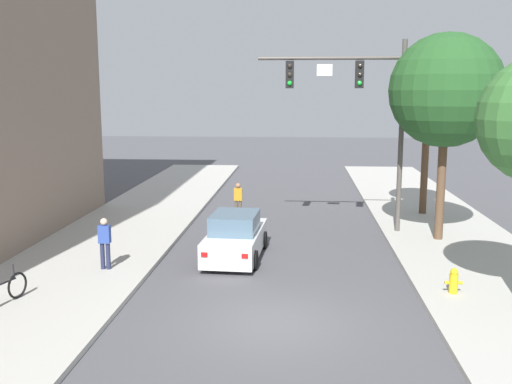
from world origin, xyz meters
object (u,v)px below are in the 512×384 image
(traffic_signal_mast, at_px, (362,101))
(pedestrian_crossing_road, at_px, (238,199))
(bicycle_leaning, at_px, (3,291))
(street_tree_second, at_px, (446,91))
(pedestrian_sidewalk_left_walker, at_px, (105,241))
(car_lead_white, at_px, (235,238))
(street_tree_third, at_px, (428,100))
(fire_hydrant, at_px, (454,281))

(traffic_signal_mast, xyz_separation_m, pedestrian_crossing_road, (-5.11, 2.37, -4.39))
(pedestrian_crossing_road, bearing_deg, traffic_signal_mast, -24.86)
(bicycle_leaning, bearing_deg, street_tree_second, 31.55)
(pedestrian_sidewalk_left_walker, xyz_separation_m, pedestrian_crossing_road, (3.32, 8.28, -0.15))
(car_lead_white, bearing_deg, traffic_signal_mast, 40.28)
(car_lead_white, distance_m, street_tree_third, 11.74)
(pedestrian_crossing_road, distance_m, fire_hydrant, 12.02)
(car_lead_white, height_order, pedestrian_crossing_road, pedestrian_crossing_road)
(bicycle_leaning, height_order, street_tree_second, street_tree_second)
(fire_hydrant, xyz_separation_m, street_tree_third, (1.37, 10.95, 4.82))
(car_lead_white, bearing_deg, street_tree_third, 43.49)
(fire_hydrant, bearing_deg, bicycle_leaning, -171.41)
(traffic_signal_mast, bearing_deg, pedestrian_crossing_road, 155.14)
(bicycle_leaning, relative_size, street_tree_third, 0.26)
(traffic_signal_mast, distance_m, pedestrian_sidewalk_left_walker, 11.14)
(traffic_signal_mast, relative_size, pedestrian_sidewalk_left_walker, 4.57)
(pedestrian_sidewalk_left_walker, relative_size, bicycle_leaning, 0.95)
(traffic_signal_mast, bearing_deg, bicycle_leaning, -137.65)
(traffic_signal_mast, distance_m, street_tree_second, 3.18)
(bicycle_leaning, height_order, street_tree_third, street_tree_third)
(car_lead_white, relative_size, bicycle_leaning, 2.50)
(car_lead_white, xyz_separation_m, pedestrian_crossing_road, (-0.57, 6.22, 0.19))
(traffic_signal_mast, relative_size, fire_hydrant, 10.42)
(pedestrian_crossing_road, height_order, street_tree_third, street_tree_third)
(pedestrian_sidewalk_left_walker, distance_m, street_tree_second, 13.13)
(pedestrian_sidewalk_left_walker, distance_m, bicycle_leaning, 3.69)
(pedestrian_sidewalk_left_walker, bearing_deg, street_tree_third, 39.00)
(pedestrian_sidewalk_left_walker, bearing_deg, street_tree_second, 22.52)
(street_tree_second, xyz_separation_m, street_tree_third, (0.38, 4.79, -0.38))
(fire_hydrant, bearing_deg, street_tree_second, 80.85)
(car_lead_white, xyz_separation_m, street_tree_third, (7.84, 7.44, 4.60))
(car_lead_white, relative_size, pedestrian_crossing_road, 2.63)
(pedestrian_crossing_road, xyz_separation_m, street_tree_third, (8.41, 1.21, 4.41))
(traffic_signal_mast, xyz_separation_m, fire_hydrant, (1.92, -7.37, -4.79))
(street_tree_second, height_order, street_tree_third, street_tree_second)
(car_lead_white, distance_m, street_tree_second, 9.35)
(car_lead_white, relative_size, fire_hydrant, 6.00)
(car_lead_white, relative_size, street_tree_third, 0.65)
(pedestrian_crossing_road, bearing_deg, street_tree_second, -24.01)
(car_lead_white, xyz_separation_m, fire_hydrant, (6.47, -3.52, -0.22))
(car_lead_white, relative_size, street_tree_second, 0.56)
(fire_hydrant, relative_size, street_tree_second, 0.09)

